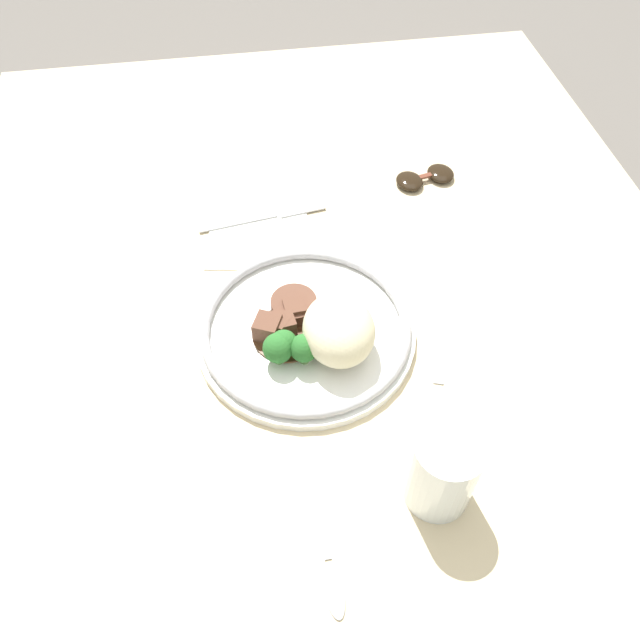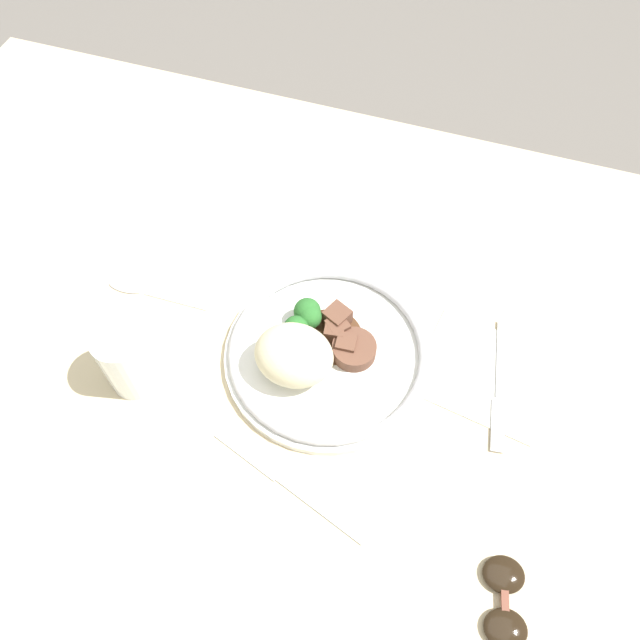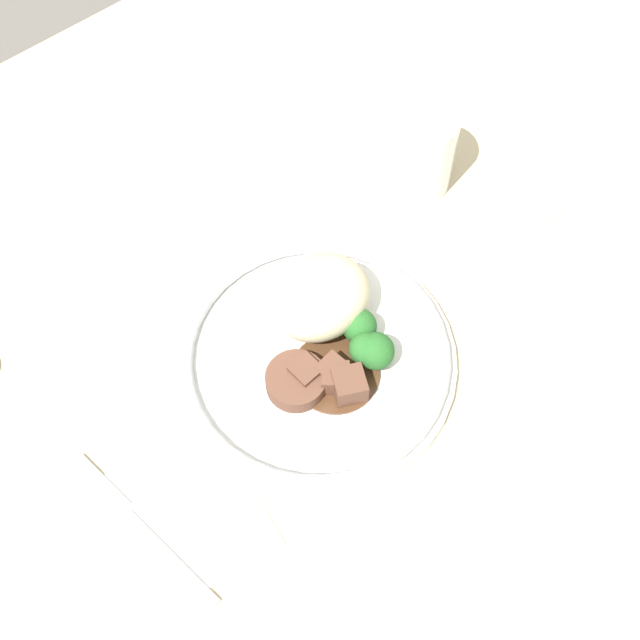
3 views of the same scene
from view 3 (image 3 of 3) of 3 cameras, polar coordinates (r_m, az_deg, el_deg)
The scene contains 8 objects.
ground_plane at distance 0.93m, azimuth 0.64°, elevation -1.02°, with size 8.00×8.00×0.00m, color #5B5651.
dining_table at distance 0.91m, azimuth 0.65°, elevation -0.33°, with size 1.48×1.01×0.05m.
napkin at distance 0.82m, azimuth -9.76°, elevation -12.73°, with size 0.18×0.16×0.00m.
plate at distance 0.85m, azimuth -0.05°, elevation -1.61°, with size 0.27×0.27×0.08m.
juice_glass at distance 0.95m, azimuth 6.50°, elevation 10.43°, with size 0.07×0.07×0.10m.
fork at distance 0.82m, azimuth -12.12°, elevation -12.06°, with size 0.04×0.19×0.00m.
knife at distance 0.93m, azimuth -6.90°, elevation 4.79°, with size 0.21×0.08×0.00m.
spoon at distance 0.97m, azimuth 13.76°, elevation 6.11°, with size 0.15×0.02×0.01m.
Camera 3 is at (-0.28, -0.33, 0.82)m, focal length 50.00 mm.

